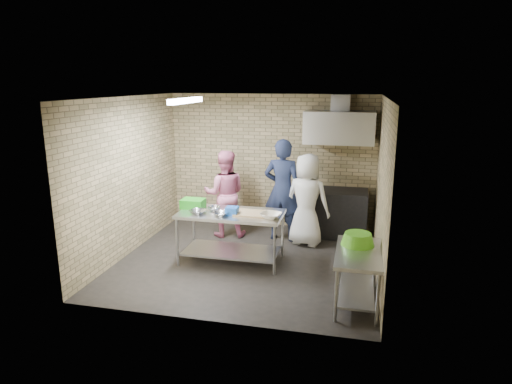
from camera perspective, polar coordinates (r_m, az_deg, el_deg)
floor at (r=7.61m, az=-1.08°, el=-8.74°), size 4.20×4.20×0.00m
ceiling at (r=7.02m, az=-1.19°, el=12.01°), size 4.20×4.20×0.00m
back_wall at (r=9.11m, az=1.94°, el=3.94°), size 4.20×0.06×2.70m
front_wall at (r=5.35m, az=-6.37°, el=-3.44°), size 4.20×0.06×2.70m
left_wall at (r=7.96m, az=-15.96°, el=1.92°), size 0.06×4.00×2.70m
right_wall at (r=7.00m, az=15.78°, el=0.31°), size 0.06×4.00×2.70m
prep_table at (r=7.45m, az=-3.19°, el=-5.76°), size 1.70×0.85×0.85m
side_counter at (r=6.26m, az=12.81°, el=-10.61°), size 0.60×1.20×0.75m
stove at (r=8.82m, az=10.09°, el=-2.63°), size 1.20×0.70×0.90m
range_hood at (r=8.55m, az=10.58°, el=8.12°), size 1.30×0.60×0.60m
hood_duct at (r=8.67m, az=10.77°, el=11.17°), size 0.35×0.30×0.30m
wall_shelf at (r=8.76m, az=12.56°, el=6.97°), size 0.80×0.20×0.04m
fluorescent_fixture at (r=7.33m, az=-8.94°, el=11.47°), size 0.10×1.25×0.08m
green_crate at (r=7.63m, az=-8.05°, el=-1.46°), size 0.38×0.28×0.15m
blue_tub at (r=7.20m, az=-3.08°, el=-2.40°), size 0.19×0.19×0.12m
cutting_board at (r=7.21m, az=-0.61°, el=-2.74°), size 0.52×0.40×0.03m
mixing_bowl_a at (r=7.28m, az=-7.46°, el=-2.54°), size 0.33×0.33×0.07m
mixing_bowl_b at (r=7.44m, az=-5.35°, el=-2.12°), size 0.25×0.25×0.06m
mixing_bowl_c at (r=7.14m, az=-4.50°, el=-2.83°), size 0.30×0.30×0.06m
ceramic_bowl at (r=7.01m, az=1.93°, el=-3.02°), size 0.40×0.40×0.08m
green_basin at (r=6.32m, az=12.87°, el=-5.87°), size 0.46×0.46×0.17m
bottle_red at (r=8.75m, az=10.95°, el=7.77°), size 0.07×0.07×0.18m
bottle_green at (r=8.75m, az=13.59°, el=7.53°), size 0.06×0.06×0.15m
man_navy at (r=8.33m, az=3.40°, el=0.24°), size 0.73×0.51×1.93m
woman_pink at (r=8.58m, az=-4.01°, el=-0.22°), size 0.94×0.81×1.68m
woman_white at (r=8.15m, az=6.53°, el=-1.00°), size 0.94×0.74×1.69m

